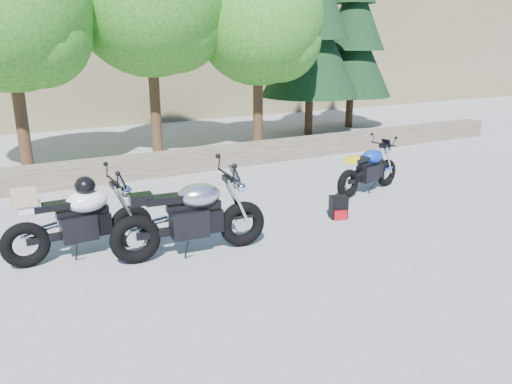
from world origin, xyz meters
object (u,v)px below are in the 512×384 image
(white_bike, at_px, (79,219))
(blue_bike, at_px, (369,170))
(silver_bike, at_px, (192,218))
(backpack, at_px, (339,208))

(white_bike, bearing_deg, blue_bike, 3.75)
(silver_bike, xyz_separation_m, white_bike, (-1.42, 0.69, 0.01))
(blue_bike, distance_m, backpack, 1.85)
(white_bike, relative_size, backpack, 5.31)
(silver_bike, relative_size, white_bike, 1.09)
(silver_bike, height_order, white_bike, white_bike)
(silver_bike, distance_m, blue_bike, 4.51)
(silver_bike, distance_m, white_bike, 1.58)
(silver_bike, relative_size, backpack, 5.76)
(backpack, bearing_deg, blue_bike, 51.00)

